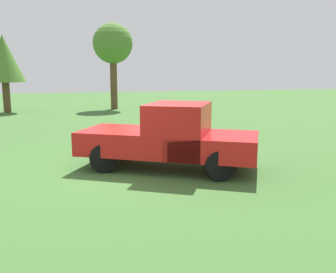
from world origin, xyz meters
TOP-DOWN VIEW (x-y plane):
  - ground_plane at (0.00, 0.00)m, footprint 80.00×80.00m
  - pickup_truck at (1.11, -0.19)m, footprint 5.12×4.04m
  - tree_far_center at (-5.51, 16.36)m, footprint 2.60×2.60m
  - tree_side at (1.63, 16.97)m, footprint 2.82×2.82m

SIDE VIEW (x-z plane):
  - ground_plane at x=0.00m, z-range 0.00..0.00m
  - pickup_truck at x=1.11m, z-range 0.03..1.85m
  - tree_far_center at x=-5.51m, z-range 0.95..5.97m
  - tree_side at x=1.63m, z-range 1.51..7.57m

